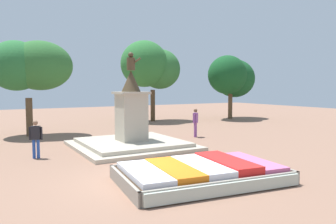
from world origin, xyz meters
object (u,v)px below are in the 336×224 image
flower_planter (202,173)px  pedestrian_near_planter (36,136)px  pedestrian_crossing_plaza (195,121)px  statue_monument (131,131)px

flower_planter → pedestrian_near_planter: bearing=123.0°
flower_planter → pedestrian_near_planter: (-4.20, 6.46, 0.68)m
pedestrian_near_planter → pedestrian_crossing_plaza: size_ratio=0.94×
flower_planter → statue_monument: (0.47, 6.81, 0.57)m
pedestrian_near_planter → flower_planter: bearing=-57.0°
pedestrian_near_planter → pedestrian_crossing_plaza: (9.49, 1.53, 0.07)m
pedestrian_crossing_plaza → flower_planter: bearing=-123.5°
statue_monument → pedestrian_near_planter: bearing=-175.8°
flower_planter → statue_monument: bearing=86.1°
statue_monument → pedestrian_crossing_plaza: bearing=13.8°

